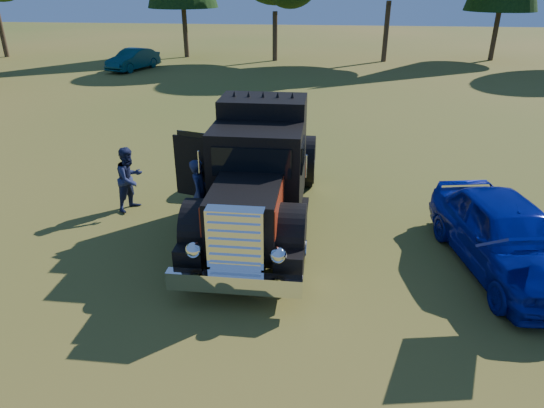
{
  "coord_description": "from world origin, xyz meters",
  "views": [
    {
      "loc": [
        0.04,
        -7.51,
        5.58
      ],
      "look_at": [
        -1.03,
        1.77,
        1.22
      ],
      "focal_mm": 32.0,
      "sensor_mm": 36.0,
      "label": 1
    }
  ],
  "objects_px": {
    "spectator_near": "(200,194)",
    "hotrod_coupe": "(506,235)",
    "diamond_t_truck": "(259,178)",
    "spectator_far": "(130,179)",
    "distant_teal_car": "(133,59)"
  },
  "relations": [
    {
      "from": "spectator_far",
      "to": "spectator_near",
      "type": "bearing_deg",
      "value": -88.85
    },
    {
      "from": "spectator_far",
      "to": "distant_teal_car",
      "type": "distance_m",
      "value": 22.23
    },
    {
      "from": "hotrod_coupe",
      "to": "spectator_far",
      "type": "xyz_separation_m",
      "value": [
        -8.8,
        1.93,
        0.07
      ]
    },
    {
      "from": "diamond_t_truck",
      "to": "spectator_near",
      "type": "xyz_separation_m",
      "value": [
        -1.39,
        -0.23,
        -0.4
      ]
    },
    {
      "from": "spectator_near",
      "to": "distant_teal_car",
      "type": "distance_m",
      "value": 23.8
    },
    {
      "from": "hotrod_coupe",
      "to": "spectator_near",
      "type": "xyz_separation_m",
      "value": [
        -6.72,
        1.11,
        0.1
      ]
    },
    {
      "from": "spectator_near",
      "to": "hotrod_coupe",
      "type": "bearing_deg",
      "value": -102.57
    },
    {
      "from": "diamond_t_truck",
      "to": "distant_teal_car",
      "type": "relative_size",
      "value": 1.75
    },
    {
      "from": "diamond_t_truck",
      "to": "spectator_far",
      "type": "distance_m",
      "value": 3.55
    },
    {
      "from": "spectator_near",
      "to": "distant_teal_car",
      "type": "xyz_separation_m",
      "value": [
        -10.05,
        21.58,
        -0.2
      ]
    },
    {
      "from": "distant_teal_car",
      "to": "spectator_far",
      "type": "bearing_deg",
      "value": -50.86
    },
    {
      "from": "hotrod_coupe",
      "to": "spectator_near",
      "type": "bearing_deg",
      "value": 170.63
    },
    {
      "from": "distant_teal_car",
      "to": "spectator_near",
      "type": "bearing_deg",
      "value": -46.9
    },
    {
      "from": "hotrod_coupe",
      "to": "spectator_far",
      "type": "bearing_deg",
      "value": 167.62
    },
    {
      "from": "diamond_t_truck",
      "to": "distant_teal_car",
      "type": "height_order",
      "value": "diamond_t_truck"
    }
  ]
}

